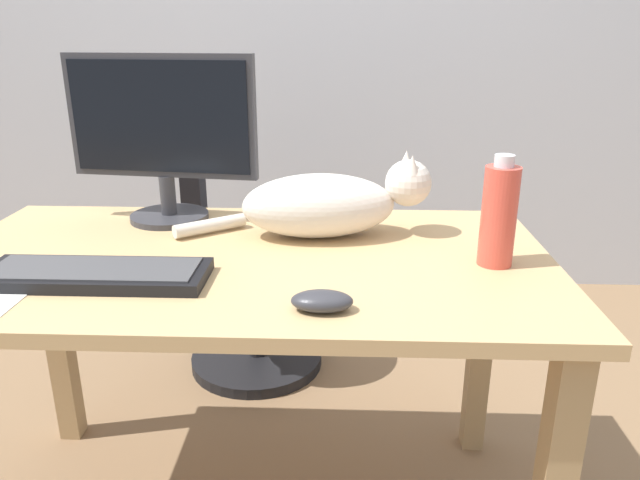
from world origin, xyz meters
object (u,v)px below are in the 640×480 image
office_chair (239,265)px  computer_mouse (322,301)px  keyboard (95,274)px  cat (328,203)px  water_bottle (499,215)px  monitor (162,132)px

office_chair → computer_mouse: bearing=-71.7°
office_chair → computer_mouse: size_ratio=8.40×
keyboard → cat: size_ratio=0.72×
cat → computer_mouse: cat is taller
keyboard → water_bottle: (0.81, 0.12, 0.09)m
keyboard → cat: (0.45, 0.29, 0.07)m
monitor → water_bottle: bearing=-20.2°
monitor → computer_mouse: size_ratio=4.36×
office_chair → computer_mouse: 1.11m
water_bottle → cat: bearing=154.0°
computer_mouse → water_bottle: bearing=33.6°
cat → office_chair: bearing=119.2°
monitor → computer_mouse: bearing=-51.3°
office_chair → keyboard: (-0.12, -0.89, 0.33)m
monitor → cat: bearing=-15.0°
office_chair → monitor: (-0.09, -0.48, 0.55)m
keyboard → cat: cat is taller
computer_mouse → keyboard: bearing=165.7°
office_chair → cat: 0.79m
computer_mouse → monitor: bearing=128.7°
office_chair → water_bottle: size_ratio=3.97×
office_chair → monitor: size_ratio=1.93×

